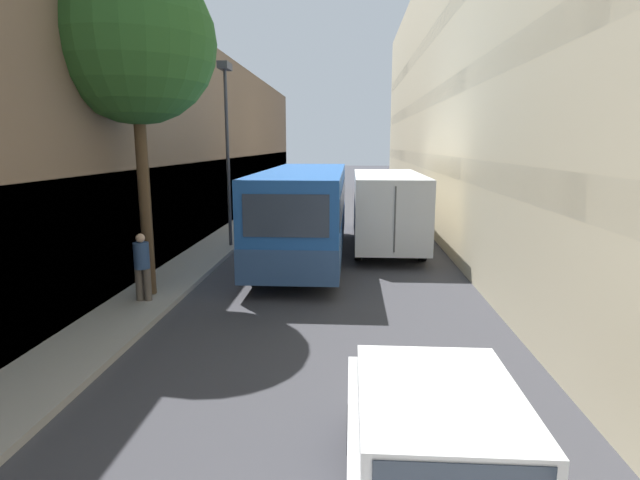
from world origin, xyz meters
name	(u,v)px	position (x,y,z in m)	size (l,w,h in m)	color
ground_plane	(327,272)	(0.00, 15.00, 0.00)	(150.00, 150.00, 0.00)	#38383D
sidewalk_left	(188,267)	(-4.26, 15.00, 0.07)	(1.61, 60.00, 0.13)	#9E998E
building_left_shopfront	(120,152)	(-6.17, 15.00, 3.55)	(2.40, 60.00, 7.81)	brown
building_right_apartment	(518,60)	(5.21, 15.00, 6.03)	(2.40, 60.00, 12.12)	beige
car_hatchback	(438,459)	(1.59, 4.93, 0.72)	(1.82, 3.91, 1.42)	silver
bus	(305,212)	(-0.83, 16.81, 1.58)	(2.54, 9.82, 2.96)	#1E519E
box_truck	(385,205)	(2.01, 19.44, 1.50)	(2.35, 8.96, 2.75)	silver
panel_van	(314,191)	(-1.49, 29.81, 1.03)	(1.88, 4.74, 1.83)	silver
pedestrian	(142,265)	(-4.20, 11.54, 1.00)	(0.38, 0.36, 1.61)	brown
street_lamp	(227,120)	(-3.71, 18.19, 4.63)	(0.36, 0.80, 6.43)	#38383D
street_tree_left	(134,43)	(-4.26, 12.09, 6.05)	(3.70, 3.70, 7.79)	#4C3823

